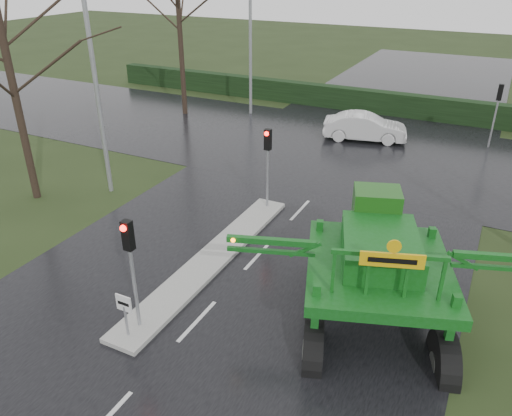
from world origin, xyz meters
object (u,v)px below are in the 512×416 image
at_px(traffic_signal_far, 498,102).
at_px(crop_sprayer, 317,280).
at_px(keep_left_sign, 125,309).
at_px(traffic_signal_mid, 268,152).
at_px(street_light_left_far, 255,21).
at_px(white_sedan, 364,140).
at_px(traffic_signal_near, 130,252).
at_px(street_light_left_near, 98,57).

bearing_deg(traffic_signal_far, crop_sprayer, 81.05).
bearing_deg(traffic_signal_far, keep_left_sign, 70.07).
xyz_separation_m(traffic_signal_mid, street_light_left_far, (-6.89, 12.51, 3.40)).
bearing_deg(street_light_left_far, white_sedan, -13.49).
bearing_deg(traffic_signal_far, traffic_signal_near, 69.64).
xyz_separation_m(traffic_signal_near, traffic_signal_mid, (0.00, 8.50, 0.00)).
distance_m(traffic_signal_far, white_sedan, 7.34).
distance_m(traffic_signal_near, traffic_signal_far, 22.42).
distance_m(keep_left_sign, traffic_signal_near, 1.61).
distance_m(traffic_signal_near, street_light_left_near, 10.40).
bearing_deg(traffic_signal_mid, white_sedan, 83.45).
relative_size(street_light_left_near, white_sedan, 2.13).
relative_size(traffic_signal_far, white_sedan, 0.75).
bearing_deg(white_sedan, traffic_signal_near, 163.02).
bearing_deg(traffic_signal_mid, keep_left_sign, -90.00).
relative_size(traffic_signal_mid, street_light_left_far, 0.35).
bearing_deg(crop_sprayer, traffic_signal_mid, 105.26).
bearing_deg(traffic_signal_mid, crop_sprayer, -55.89).
bearing_deg(crop_sprayer, street_light_left_near, 135.87).
bearing_deg(traffic_signal_mid, street_light_left_near, -167.79).
distance_m(keep_left_sign, traffic_signal_mid, 9.12).
relative_size(traffic_signal_far, street_light_left_near, 0.35).
relative_size(keep_left_sign, street_light_left_near, 0.14).
relative_size(traffic_signal_mid, traffic_signal_far, 1.00).
bearing_deg(traffic_signal_near, crop_sprayer, 17.81).
bearing_deg(street_light_left_far, traffic_signal_mid, -61.14).
height_order(keep_left_sign, crop_sprayer, crop_sprayer).
relative_size(traffic_signal_near, crop_sprayer, 0.44).
distance_m(street_light_left_near, white_sedan, 15.71).
height_order(traffic_signal_far, street_light_left_far, street_light_left_far).
distance_m(crop_sprayer, white_sedan, 18.03).
bearing_deg(traffic_signal_mid, traffic_signal_far, 58.07).
bearing_deg(traffic_signal_mid, traffic_signal_near, -90.00).
relative_size(street_light_left_near, crop_sprayer, 1.24).
bearing_deg(crop_sprayer, traffic_signal_far, 62.20).
height_order(street_light_left_far, crop_sprayer, street_light_left_far).
relative_size(keep_left_sign, street_light_left_far, 0.14).
bearing_deg(street_light_left_near, keep_left_sign, -47.41).
bearing_deg(crop_sprayer, white_sedan, 82.48).
distance_m(keep_left_sign, traffic_signal_far, 22.93).
xyz_separation_m(street_light_left_near, crop_sprayer, (11.62, -5.49, -3.75)).
bearing_deg(traffic_signal_near, street_light_left_far, 108.17).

